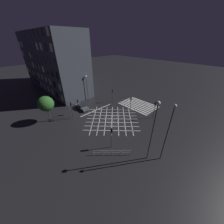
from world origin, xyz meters
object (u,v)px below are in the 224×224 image
at_px(traffic_light_nw_cross, 112,134).
at_px(traffic_light_ne_main, 71,107).
at_px(street_lamp_far, 154,123).
at_px(traffic_light_ne_cross, 74,104).
at_px(traffic_light_se_main, 113,93).
at_px(street_lamp_west, 86,82).
at_px(street_tree_near, 46,104).
at_px(traffic_light_median_south, 131,100).
at_px(waiting_car, 82,107).
at_px(traffic_light_sw_cross, 155,107).
at_px(street_lamp_east, 169,128).

xyz_separation_m(traffic_light_nw_cross, traffic_light_ne_main, (13.04, 0.36, 0.20)).
relative_size(traffic_light_ne_main, street_lamp_far, 0.44).
xyz_separation_m(traffic_light_ne_cross, traffic_light_se_main, (-0.75, -12.37, -0.26)).
distance_m(traffic_light_nw_cross, traffic_light_ne_main, 13.05).
bearing_deg(traffic_light_nw_cross, street_lamp_west, 66.51).
distance_m(traffic_light_nw_cross, street_tree_near, 16.80).
bearing_deg(street_lamp_west, traffic_light_se_main, -145.50).
relative_size(traffic_light_ne_main, traffic_light_median_south, 1.17).
bearing_deg(traffic_light_ne_cross, waiting_car, 31.68).
bearing_deg(street_lamp_west, street_tree_near, 105.95).
height_order(traffic_light_nw_cross, traffic_light_sw_cross, traffic_light_sw_cross).
height_order(traffic_light_nw_cross, traffic_light_ne_cross, traffic_light_nw_cross).
relative_size(traffic_light_ne_cross, traffic_light_median_south, 1.10).
height_order(traffic_light_ne_cross, street_lamp_far, street_lamp_far).
bearing_deg(street_lamp_west, traffic_light_median_south, -160.92).
relative_size(traffic_light_nw_cross, traffic_light_sw_cross, 0.96).
bearing_deg(traffic_light_median_south, street_tree_near, -28.07).
relative_size(traffic_light_sw_cross, waiting_car, 0.95).
bearing_deg(street_lamp_east, traffic_light_ne_cross, 8.48).
bearing_deg(street_lamp_far, traffic_light_ne_main, 8.64).
height_order(traffic_light_sw_cross, traffic_light_median_south, traffic_light_sw_cross).
height_order(traffic_light_sw_cross, street_lamp_far, street_lamp_far).
xyz_separation_m(traffic_light_ne_main, street_tree_near, (3.02, 4.32, 1.27)).
relative_size(traffic_light_se_main, street_lamp_east, 0.41).
bearing_deg(traffic_light_sw_cross, waiting_car, -57.97).
bearing_deg(street_tree_near, traffic_light_sw_cross, -130.91).
relative_size(traffic_light_sw_cross, traffic_light_median_south, 1.14).
bearing_deg(street_lamp_east, traffic_light_nw_cross, 28.41).
height_order(street_lamp_east, street_lamp_west, street_lamp_east).
bearing_deg(street_lamp_west, traffic_light_ne_main, 127.18).
bearing_deg(waiting_car, street_tree_near, -90.23).
height_order(street_lamp_east, street_lamp_far, street_lamp_far).
xyz_separation_m(traffic_light_nw_cross, traffic_light_sw_cross, (-0.06, -13.93, 0.11)).
distance_m(traffic_light_sw_cross, street_lamp_far, 13.36).
bearing_deg(street_lamp_east, traffic_light_ne_main, 11.94).
distance_m(traffic_light_se_main, street_lamp_west, 8.42).
bearing_deg(street_lamp_far, traffic_light_ne_cross, 5.03).
bearing_deg(traffic_light_ne_cross, traffic_light_se_main, -3.49).
distance_m(traffic_light_se_main, street_lamp_east, 22.81).
xyz_separation_m(traffic_light_nw_cross, street_lamp_far, (-5.74, -2.49, 4.04)).
height_order(traffic_light_sw_cross, waiting_car, traffic_light_sw_cross).
bearing_deg(traffic_light_ne_main, traffic_light_ne_cross, 133.70).
bearing_deg(traffic_light_ne_main, street_tree_near, -124.98).
xyz_separation_m(traffic_light_se_main, street_lamp_west, (6.52, 4.48, 2.89)).
xyz_separation_m(traffic_light_nw_cross, traffic_light_ne_cross, (14.10, -0.74, 0.12)).
relative_size(traffic_light_sw_cross, street_lamp_west, 0.57).
distance_m(traffic_light_sw_cross, street_tree_near, 24.66).
relative_size(traffic_light_median_south, street_lamp_west, 0.50).
relative_size(traffic_light_se_main, street_lamp_west, 0.52).
bearing_deg(traffic_light_sw_cross, traffic_light_se_main, -86.53).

